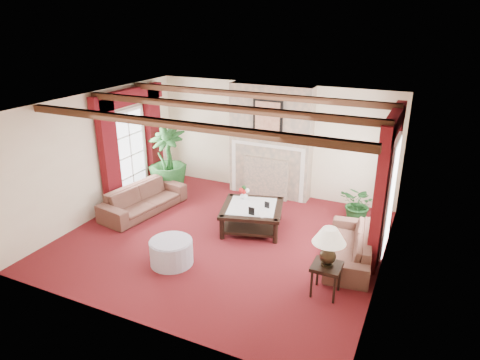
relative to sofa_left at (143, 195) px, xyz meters
The scene contains 23 objects.
floor 2.27m from the sofa_left, ahead, with size 6.00×6.00×0.00m, color #450C0D.
ceiling 3.20m from the sofa_left, ahead, with size 6.00×6.00×0.00m, color white.
back_wall 3.36m from the sofa_left, 47.10° to the left, with size 6.00×0.02×2.70m, color beige.
left_wall 1.30m from the sofa_left, 154.34° to the right, with size 0.02×5.50×2.70m, color beige.
right_wall 5.30m from the sofa_left, ahead, with size 0.02×5.50×2.70m, color beige.
ceiling_beams 3.16m from the sofa_left, ahead, with size 6.00×3.00×0.12m, color #321C0F, non-canonical shape.
fireplace 3.85m from the sofa_left, 44.57° to the left, with size 2.00×0.52×2.70m, color tan, non-canonical shape.
french_door_left 1.99m from the sofa_left, 141.50° to the left, with size 0.10×1.10×2.16m, color white, non-canonical shape.
french_door_right 5.48m from the sofa_left, ahead, with size 0.10×1.10×2.16m, color white, non-canonical shape.
curtains_left 2.33m from the sofa_left, 137.16° to the left, with size 0.20×2.40×2.55m, color #430910, non-canonical shape.
curtains_right 5.53m from the sofa_left, ahead, with size 0.20×2.40×2.55m, color #430910, non-canonical shape.
sofa_left is the anchor object (origin of this frame).
sofa_right 4.63m from the sofa_left, ahead, with size 0.83×1.98×0.75m, color #330D1B.
potted_palm 1.28m from the sofa_left, 97.70° to the left, with size 0.98×1.70×0.94m, color black.
small_plant 4.74m from the sofa_left, 18.12° to the left, with size 1.04×1.08×0.66m, color black.
coffee_table 2.57m from the sofa_left, ahead, with size 1.22×1.22×0.50m, color black, non-canonical shape.
side_table 4.69m from the sofa_left, 16.10° to the right, with size 0.45×0.45×0.53m, color black, non-canonical shape.
ottoman 2.38m from the sofa_left, 41.49° to the right, with size 0.77×0.77×0.45m, color #9592A6.
table_lamp 4.71m from the sofa_left, 16.10° to the right, with size 0.52×0.52×0.66m, color black, non-canonical shape.
flower_vase 2.31m from the sofa_left, 13.89° to the left, with size 0.20×0.21×0.17m, color silver.
book 2.84m from the sofa_left, ahead, with size 0.16×0.14×0.26m, color black.
photo_frame_a 2.70m from the sofa_left, ahead, with size 0.13×0.02×0.17m, color black, non-canonical shape.
photo_frame_b 2.87m from the sofa_left, ahead, with size 0.11×0.02×0.14m, color black, non-canonical shape.
Camera 1 is at (3.49, -6.69, 4.18)m, focal length 32.00 mm.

